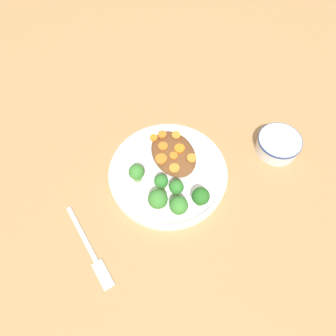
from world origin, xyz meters
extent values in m
plane|color=tan|center=(0.00, 0.00, 0.00)|extent=(4.00, 4.00, 0.00)
cylinder|color=white|center=(0.00, 0.00, 0.01)|extent=(0.28, 0.28, 0.02)
torus|color=white|center=(0.00, 0.00, 0.02)|extent=(0.28, 0.28, 0.01)
cylinder|color=silver|center=(-0.05, -0.28, 0.02)|extent=(0.10, 0.10, 0.04)
cylinder|color=#2D478C|center=(-0.05, -0.28, 0.04)|extent=(0.11, 0.11, 0.01)
cylinder|color=white|center=(-0.05, -0.28, 0.03)|extent=(0.08, 0.08, 0.01)
ellipsoid|color=brown|center=(0.03, -0.03, 0.04)|extent=(0.14, 0.10, 0.03)
cylinder|color=#759E51|center=(0.01, 0.07, 0.03)|extent=(0.02, 0.02, 0.02)
sphere|color=#3D8433|center=(0.01, 0.07, 0.05)|extent=(0.04, 0.04, 0.04)
cylinder|color=#759E51|center=(-0.07, 0.06, 0.03)|extent=(0.01, 0.01, 0.02)
sphere|color=#3D8433|center=(-0.07, 0.06, 0.05)|extent=(0.04, 0.04, 0.04)
cylinder|color=#759E51|center=(-0.10, -0.03, 0.03)|extent=(0.02, 0.02, 0.02)
sphere|color=#286B23|center=(-0.10, -0.03, 0.05)|extent=(0.04, 0.04, 0.04)
cylinder|color=#7FA85B|center=(-0.06, 0.01, 0.03)|extent=(0.02, 0.02, 0.02)
sphere|color=#337A2D|center=(-0.06, 0.01, 0.05)|extent=(0.03, 0.03, 0.03)
cylinder|color=#759E51|center=(-0.10, 0.02, 0.03)|extent=(0.02, 0.02, 0.02)
sphere|color=#3D8433|center=(-0.10, 0.02, 0.05)|extent=(0.04, 0.04, 0.04)
cylinder|color=#759E51|center=(-0.03, 0.03, 0.03)|extent=(0.02, 0.02, 0.02)
sphere|color=#337A2D|center=(-0.03, 0.03, 0.05)|extent=(0.03, 0.03, 0.03)
cylinder|color=orange|center=(0.01, -0.02, 0.05)|extent=(0.02, 0.02, 0.00)
cylinder|color=orange|center=(0.07, -0.05, 0.05)|extent=(0.02, 0.02, 0.00)
cylinder|color=orange|center=(-0.02, -0.01, 0.05)|extent=(0.02, 0.02, 0.00)
cylinder|color=orange|center=(-0.01, -0.06, 0.05)|extent=(0.02, 0.02, 0.01)
cylinder|color=orange|center=(0.08, -0.02, 0.05)|extent=(0.02, 0.02, 0.01)
cylinder|color=orange|center=(0.03, -0.04, 0.05)|extent=(0.02, 0.02, 0.01)
cylinder|color=orange|center=(0.05, -0.01, 0.05)|extent=(0.02, 0.02, 0.00)
cylinder|color=orange|center=(0.08, 0.00, 0.05)|extent=(0.02, 0.02, 0.01)
cylinder|color=orange|center=(0.02, 0.01, 0.05)|extent=(0.03, 0.03, 0.01)
cube|color=silver|center=(-0.05, 0.23, 0.00)|extent=(0.15, 0.03, 0.01)
cube|color=silver|center=(-0.16, 0.22, 0.00)|extent=(0.06, 0.03, 0.01)
camera|label=1|loc=(-0.35, 0.16, 0.69)|focal=35.00mm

